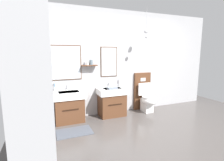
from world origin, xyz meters
name	(u,v)px	position (x,y,z in m)	size (l,w,h in m)	color
ground_plane	(178,139)	(0.00, 0.00, -0.05)	(5.85, 4.81, 0.10)	#4C4744
wall_back	(133,62)	(-0.02, 1.74, 1.28)	(4.65, 0.62, 2.56)	#A8A8AA
wall_left	(40,73)	(-2.27, 0.00, 1.28)	(0.12, 3.61, 2.56)	#A8A8AA
bath_mat	(74,132)	(-1.74, 0.90, 0.01)	(0.68, 0.44, 0.01)	#474C56
vanity_sink_left	(69,106)	(-1.74, 1.49, 0.36)	(0.70, 0.47, 0.69)	#56331E
tap_on_left_sink	(67,87)	(-1.74, 1.66, 0.76)	(0.03, 0.13, 0.11)	silver
vanity_sink_right	(112,101)	(-0.72, 1.49, 0.36)	(0.70, 0.47, 0.69)	#56331E
tap_on_right_sink	(109,84)	(-0.72, 1.66, 0.76)	(0.03, 0.13, 0.11)	silver
toilet	(145,97)	(0.24, 1.48, 0.38)	(0.48, 0.63, 1.00)	#56331E
toothbrush_cup	(55,88)	(-2.01, 1.64, 0.75)	(0.07, 0.07, 0.21)	silver
soap_dispenser	(119,83)	(-0.44, 1.65, 0.77)	(0.06, 0.06, 0.20)	white
folded_hand_towel	(112,88)	(-0.76, 1.35, 0.71)	(0.22, 0.16, 0.04)	gray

